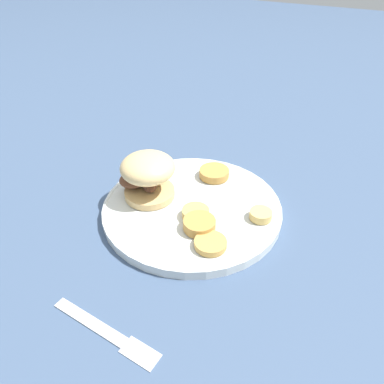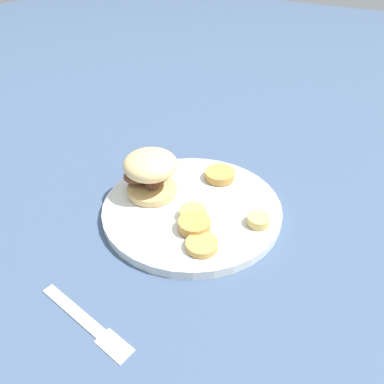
% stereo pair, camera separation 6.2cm
% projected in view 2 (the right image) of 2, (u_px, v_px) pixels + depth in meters
% --- Properties ---
extents(ground_plane, '(4.00, 4.00, 0.00)m').
position_uv_depth(ground_plane, '(192.00, 212.00, 0.64)').
color(ground_plane, '#3D5170').
extents(dinner_plate, '(0.30, 0.30, 0.02)m').
position_uv_depth(dinner_plate, '(192.00, 207.00, 0.64)').
color(dinner_plate, silver).
rests_on(dinner_plate, ground_plane).
extents(sandwich, '(0.11, 0.11, 0.08)m').
position_uv_depth(sandwich, '(150.00, 171.00, 0.64)').
color(sandwich, tan).
rests_on(sandwich, dinner_plate).
extents(potato_round_0, '(0.04, 0.04, 0.01)m').
position_uv_depth(potato_round_0, '(193.00, 213.00, 0.60)').
color(potato_round_0, tan).
rests_on(potato_round_0, dinner_plate).
extents(potato_round_1, '(0.05, 0.05, 0.01)m').
position_uv_depth(potato_round_1, '(202.00, 245.00, 0.55)').
color(potato_round_1, tan).
rests_on(potato_round_1, dinner_plate).
extents(potato_round_2, '(0.04, 0.04, 0.01)m').
position_uv_depth(potato_round_2, '(259.00, 220.00, 0.59)').
color(potato_round_2, '#DBB766').
rests_on(potato_round_2, dinner_plate).
extents(potato_round_3, '(0.06, 0.06, 0.01)m').
position_uv_depth(potato_round_3, '(220.00, 175.00, 0.69)').
color(potato_round_3, '#BC8942').
rests_on(potato_round_3, dinner_plate).
extents(potato_round_4, '(0.05, 0.05, 0.02)m').
position_uv_depth(potato_round_4, '(194.00, 225.00, 0.58)').
color(potato_round_4, '#BC8942').
rests_on(potato_round_4, dinner_plate).
extents(fork, '(0.04, 0.16, 0.00)m').
position_uv_depth(fork, '(86.00, 321.00, 0.47)').
color(fork, silver).
rests_on(fork, ground_plane).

